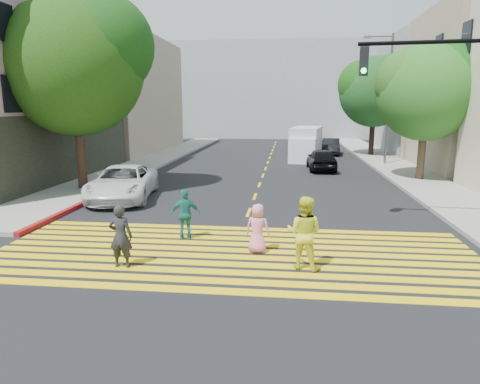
% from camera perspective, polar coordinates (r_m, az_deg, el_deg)
% --- Properties ---
extents(ground, '(120.00, 120.00, 0.00)m').
position_cam_1_polar(ground, '(10.78, -1.83, -10.47)').
color(ground, black).
extents(sidewalk_left, '(3.00, 40.00, 0.15)m').
position_cam_1_polar(sidewalk_left, '(33.65, -10.83, 4.42)').
color(sidewalk_left, gray).
rests_on(sidewalk_left, ground).
extents(sidewalk_right, '(3.00, 60.00, 0.15)m').
position_cam_1_polar(sidewalk_right, '(26.17, 22.00, 1.87)').
color(sidewalk_right, gray).
rests_on(sidewalk_right, ground).
extents(curb_red, '(0.20, 8.00, 0.16)m').
position_cam_1_polar(curb_red, '(18.39, -20.77, -1.73)').
color(curb_red, maroon).
rests_on(curb_red, ground).
extents(crosswalk, '(13.40, 5.30, 0.01)m').
position_cam_1_polar(crosswalk, '(11.96, -0.94, -8.19)').
color(crosswalk, yellow).
rests_on(crosswalk, ground).
extents(lane_line, '(0.12, 34.40, 0.01)m').
position_cam_1_polar(lane_line, '(32.68, 3.86, 4.28)').
color(lane_line, yellow).
rests_on(lane_line, ground).
extents(building_left_tan, '(12.00, 16.00, 10.00)m').
position_cam_1_polar(building_left_tan, '(41.74, -18.70, 12.12)').
color(building_left_tan, tan).
rests_on(building_left_tan, ground).
extents(building_right_grey, '(10.00, 10.00, 10.00)m').
position_cam_1_polar(building_right_grey, '(42.15, 25.76, 11.59)').
color(building_right_grey, gray).
rests_on(building_right_grey, ground).
extents(backdrop_block, '(30.00, 8.00, 12.00)m').
position_cam_1_polar(backdrop_block, '(57.95, 5.15, 13.26)').
color(backdrop_block, gray).
rests_on(backdrop_block, ground).
extents(tree_left, '(6.96, 6.34, 9.09)m').
position_cam_1_polar(tree_left, '(21.77, -21.00, 16.21)').
color(tree_left, black).
rests_on(tree_left, ground).
extents(tree_right_near, '(6.42, 6.13, 7.40)m').
position_cam_1_polar(tree_right_near, '(25.07, 23.83, 12.69)').
color(tree_right_near, '#493923').
rests_on(tree_right_near, ground).
extents(tree_right_far, '(6.27, 5.75, 8.06)m').
position_cam_1_polar(tree_right_far, '(36.53, 17.63, 13.07)').
color(tree_right_far, black).
rests_on(tree_right_far, ground).
extents(pedestrian_man, '(0.60, 0.40, 1.63)m').
position_cam_1_polar(pedestrian_man, '(11.15, -15.62, -5.71)').
color(pedestrian_man, '#25262A').
rests_on(pedestrian_man, ground).
extents(pedestrian_woman, '(1.07, 0.95, 1.85)m').
position_cam_1_polar(pedestrian_woman, '(10.78, 8.55, -5.39)').
color(pedestrian_woman, yellow).
rests_on(pedestrian_woman, ground).
extents(pedestrian_child, '(0.75, 0.56, 1.38)m').
position_cam_1_polar(pedestrian_child, '(11.87, 2.36, -4.87)').
color(pedestrian_child, pink).
rests_on(pedestrian_child, ground).
extents(pedestrian_extra, '(0.97, 0.60, 1.55)m').
position_cam_1_polar(pedestrian_extra, '(13.15, -7.29, -2.97)').
color(pedestrian_extra, '#1D716D').
rests_on(pedestrian_extra, ground).
extents(white_sedan, '(3.23, 5.61, 1.47)m').
position_cam_1_polar(white_sedan, '(19.37, -15.34, 1.22)').
color(white_sedan, silver).
rests_on(white_sedan, ground).
extents(dark_car_near, '(1.84, 4.23, 1.42)m').
position_cam_1_polar(dark_car_near, '(27.77, 10.82, 4.32)').
color(dark_car_near, black).
rests_on(dark_car_near, ground).
extents(silver_car, '(1.94, 4.47, 1.28)m').
position_cam_1_polar(silver_car, '(38.90, 9.81, 6.21)').
color(silver_car, '#ACACAC').
rests_on(silver_car, ground).
extents(dark_car_parked, '(1.74, 4.17, 1.34)m').
position_cam_1_polar(dark_car_parked, '(37.32, 12.01, 5.96)').
color(dark_car_parked, black).
rests_on(dark_car_parked, ground).
extents(white_van, '(2.72, 5.47, 2.47)m').
position_cam_1_polar(white_van, '(32.78, 8.75, 6.24)').
color(white_van, silver).
rests_on(white_van, ground).
extents(traffic_signal, '(4.33, 0.63, 6.36)m').
position_cam_1_polar(traffic_signal, '(15.11, 26.95, 10.57)').
color(traffic_signal, '#292731').
rests_on(traffic_signal, ground).
extents(street_lamp, '(1.97, 0.33, 8.71)m').
position_cam_1_polar(street_lamp, '(30.95, 18.96, 12.58)').
color(street_lamp, '#525256').
rests_on(street_lamp, ground).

